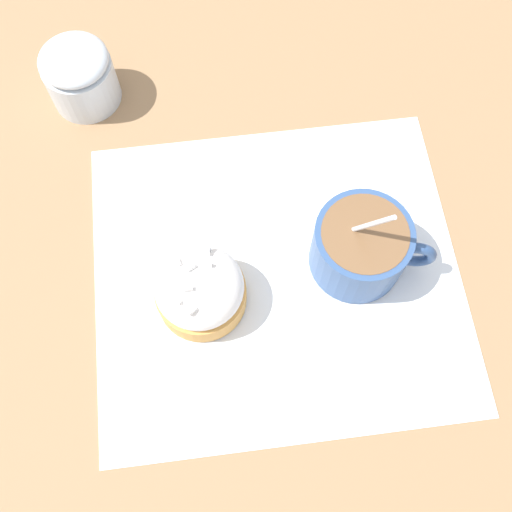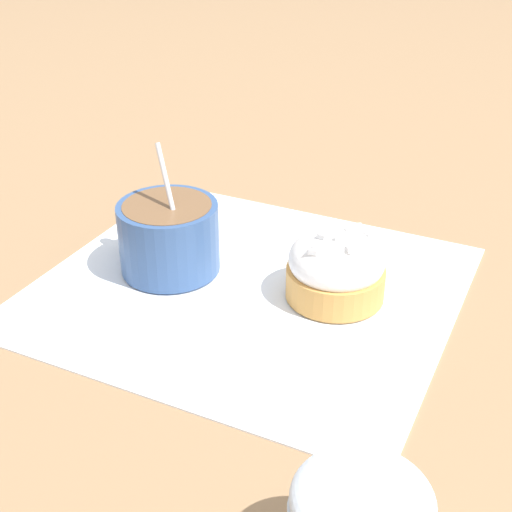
% 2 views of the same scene
% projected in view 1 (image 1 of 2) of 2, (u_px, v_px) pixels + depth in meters
% --- Properties ---
extents(ground_plane, '(3.00, 3.00, 0.00)m').
position_uv_depth(ground_plane, '(277.00, 274.00, 0.53)').
color(ground_plane, '#93704C').
extents(paper_napkin, '(0.35, 0.33, 0.00)m').
position_uv_depth(paper_napkin, '(277.00, 273.00, 0.53)').
color(paper_napkin, white).
rests_on(paper_napkin, ground_plane).
extents(coffee_cup, '(0.10, 0.08, 0.11)m').
position_uv_depth(coffee_cup, '(362.00, 246.00, 0.50)').
color(coffee_cup, '#335184').
rests_on(coffee_cup, paper_napkin).
extents(frosted_pastry, '(0.08, 0.08, 0.06)m').
position_uv_depth(frosted_pastry, '(200.00, 290.00, 0.49)').
color(frosted_pastry, '#D19347').
rests_on(frosted_pastry, paper_napkin).
extents(sugar_bowl, '(0.07, 0.07, 0.07)m').
position_uv_depth(sugar_bowl, '(79.00, 75.00, 0.57)').
color(sugar_bowl, silver).
rests_on(sugar_bowl, ground_plane).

